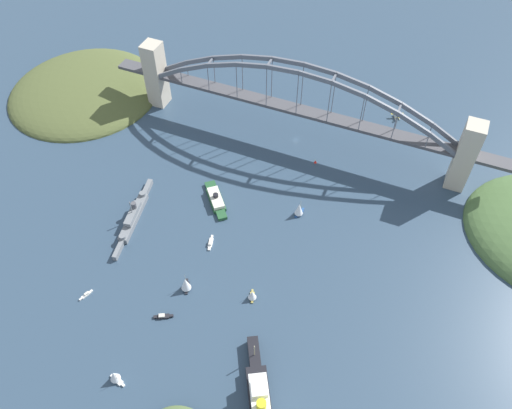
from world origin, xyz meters
TOP-DOWN VIEW (x-y plane):
  - ground_plane at (0.00, 0.00)m, footprint 1400.00×1400.00m
  - harbor_arch_bridge at (0.00, 0.00)m, footprint 297.83×14.40m
  - headland_east_shore at (181.81, 11.08)m, footprint 123.53×127.63m
  - naval_cruiser at (72.45, 115.35)m, footprint 16.13×67.30m
  - harbor_ferry_steamer at (29.13, 80.10)m, footprint 28.23×31.11m
  - seaplane_taxiing_near_bridge at (-65.16, -55.62)m, footprint 9.66×7.90m
  - small_boat_0 at (-27.01, 69.23)m, footprint 6.73×10.23m
  - small_boat_1 at (18.68, 171.76)m, footprint 10.79×6.73m
  - small_boat_2 at (-23.63, 140.47)m, footprint 6.44×8.85m
  - small_boat_3 at (23.10, 213.60)m, footprint 10.01×6.60m
  - small_boat_4 at (16.62, 114.10)m, footprint 4.71×11.92m
  - small_boat_5 at (67.58, 176.88)m, footprint 4.27×9.04m
  - small_boat_6 at (15.13, 149.75)m, footprint 7.93×10.42m
  - channel_marker_buoy at (-21.60, 17.98)m, footprint 2.20×2.20m

SIDE VIEW (x-z plane):
  - ground_plane at x=0.00m, z-range 0.00..0.00m
  - headland_east_shore at x=181.81m, z-range -10.64..10.64m
  - small_boat_5 at x=67.58m, z-range -0.29..1.80m
  - small_boat_4 at x=16.62m, z-range -0.33..1.93m
  - small_boat_1 at x=18.68m, z-range -0.33..2.08m
  - channel_marker_buoy at x=-21.60m, z-range -0.26..2.49m
  - harbor_ferry_steamer at x=29.13m, z-range -1.48..5.80m
  - seaplane_taxiing_near_bridge at x=-65.16m, z-range -0.35..4.80m
  - naval_cruiser at x=72.45m, z-range -5.67..11.89m
  - small_boat_2 at x=-23.63m, z-range -0.31..8.03m
  - small_boat_3 at x=23.10m, z-range -0.37..9.37m
  - small_boat_0 at x=-27.01m, z-range -0.50..11.45m
  - small_boat_6 at x=15.13m, z-range -0.51..11.63m
  - harbor_arch_bridge at x=0.00m, z-range -3.03..62.50m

